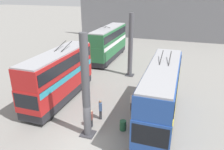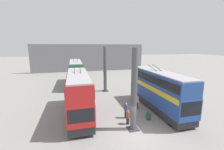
{
  "view_description": "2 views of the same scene",
  "coord_description": "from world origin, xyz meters",
  "px_view_note": "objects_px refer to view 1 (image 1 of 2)",
  "views": [
    {
      "loc": [
        -11.77,
        -6.31,
        10.64
      ],
      "look_at": [
        8.08,
        0.35,
        2.34
      ],
      "focal_mm": 35.0,
      "sensor_mm": 36.0,
      "label": 1
    },
    {
      "loc": [
        -11.53,
        5.43,
        8.11
      ],
      "look_at": [
        13.02,
        -0.94,
        3.2
      ],
      "focal_mm": 24.0,
      "sensor_mm": 36.0,
      "label": 2
    }
  ],
  "objects_px": {
    "oil_drum": "(123,125)",
    "person_aisle_foreground": "(91,118)",
    "bus_left_far": "(161,91)",
    "person_aisle_midway": "(100,109)",
    "bus_right_mid": "(109,41)",
    "bus_right_near": "(59,74)",
    "person_by_left_row": "(133,102)"
  },
  "relations": [
    {
      "from": "oil_drum",
      "to": "bus_right_mid",
      "type": "bearing_deg",
      "value": 22.71
    },
    {
      "from": "oil_drum",
      "to": "bus_right_near",
      "type": "bearing_deg",
      "value": 68.22
    },
    {
      "from": "bus_right_mid",
      "to": "person_by_left_row",
      "type": "distance_m",
      "value": 16.57
    },
    {
      "from": "bus_left_far",
      "to": "oil_drum",
      "type": "relative_size",
      "value": 13.27
    },
    {
      "from": "person_aisle_foreground",
      "to": "bus_left_far",
      "type": "bearing_deg",
      "value": 15.14
    },
    {
      "from": "person_aisle_midway",
      "to": "person_by_left_row",
      "type": "relative_size",
      "value": 1.04
    },
    {
      "from": "oil_drum",
      "to": "person_aisle_foreground",
      "type": "bearing_deg",
      "value": 98.68
    },
    {
      "from": "bus_right_near",
      "to": "person_aisle_midway",
      "type": "xyz_separation_m",
      "value": [
        -2.02,
        -5.14,
        -1.9
      ]
    },
    {
      "from": "person_aisle_midway",
      "to": "person_by_left_row",
      "type": "height_order",
      "value": "person_aisle_midway"
    },
    {
      "from": "person_aisle_foreground",
      "to": "bus_right_near",
      "type": "bearing_deg",
      "value": 133.52
    },
    {
      "from": "bus_right_mid",
      "to": "person_aisle_midway",
      "type": "xyz_separation_m",
      "value": [
        -16.84,
        -5.14,
        -1.89
      ]
    },
    {
      "from": "person_by_left_row",
      "to": "bus_left_far",
      "type": "bearing_deg",
      "value": -86.9
    },
    {
      "from": "person_by_left_row",
      "to": "person_aisle_midway",
      "type": "bearing_deg",
      "value": 155.85
    },
    {
      "from": "person_aisle_midway",
      "to": "bus_right_mid",
      "type": "bearing_deg",
      "value": 78.91
    },
    {
      "from": "person_aisle_midway",
      "to": "oil_drum",
      "type": "bearing_deg",
      "value": -50.62
    },
    {
      "from": "bus_left_far",
      "to": "bus_right_mid",
      "type": "height_order",
      "value": "bus_right_mid"
    },
    {
      "from": "person_aisle_foreground",
      "to": "person_by_left_row",
      "type": "xyz_separation_m",
      "value": [
        3.53,
        -2.61,
        0.13
      ]
    },
    {
      "from": "bus_left_far",
      "to": "bus_right_near",
      "type": "bearing_deg",
      "value": 85.69
    },
    {
      "from": "person_aisle_midway",
      "to": "bus_right_near",
      "type": "bearing_deg",
      "value": 130.5
    },
    {
      "from": "bus_right_near",
      "to": "person_by_left_row",
      "type": "distance_m",
      "value": 7.72
    },
    {
      "from": "person_by_left_row",
      "to": "oil_drum",
      "type": "bearing_deg",
      "value": -157.6
    },
    {
      "from": "bus_left_far",
      "to": "person_aisle_midway",
      "type": "height_order",
      "value": "bus_left_far"
    },
    {
      "from": "bus_right_near",
      "to": "person_aisle_foreground",
      "type": "distance_m",
      "value": 6.26
    },
    {
      "from": "bus_right_near",
      "to": "person_by_left_row",
      "type": "xyz_separation_m",
      "value": [
        0.16,
        -7.47,
        -1.93
      ]
    },
    {
      "from": "bus_right_mid",
      "to": "person_aisle_midway",
      "type": "relative_size",
      "value": 6.13
    },
    {
      "from": "bus_left_far",
      "to": "person_aisle_foreground",
      "type": "xyz_separation_m",
      "value": [
        -2.62,
        5.17,
        -2.02
      ]
    },
    {
      "from": "oil_drum",
      "to": "bus_left_far",
      "type": "bearing_deg",
      "value": -49.24
    },
    {
      "from": "person_aisle_midway",
      "to": "person_aisle_foreground",
      "type": "distance_m",
      "value": 1.39
    },
    {
      "from": "person_aisle_midway",
      "to": "person_by_left_row",
      "type": "distance_m",
      "value": 3.18
    },
    {
      "from": "oil_drum",
      "to": "person_by_left_row",
      "type": "bearing_deg",
      "value": -0.35
    },
    {
      "from": "bus_left_far",
      "to": "bus_right_mid",
      "type": "distance_m",
      "value": 18.52
    },
    {
      "from": "bus_left_far",
      "to": "person_by_left_row",
      "type": "xyz_separation_m",
      "value": [
        0.91,
        2.56,
        -1.9
      ]
    }
  ]
}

